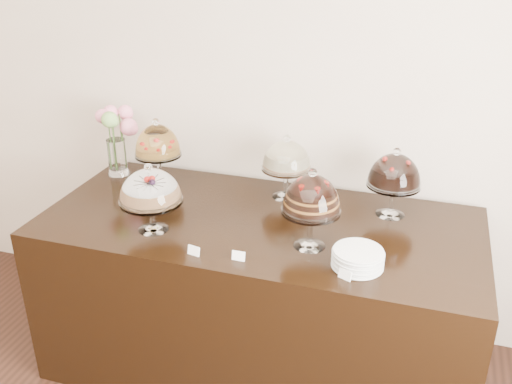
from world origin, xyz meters
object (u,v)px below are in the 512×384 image
(cake_stand_sugar_sponge, at_px, (150,189))
(plate_stack, at_px, (358,259))
(cake_stand_choco_layer, at_px, (312,197))
(cake_stand_dark_choco, at_px, (395,173))
(flower_vase, at_px, (117,135))
(display_counter, at_px, (259,294))
(cake_stand_cheesecake, at_px, (287,158))
(cake_stand_fruit_tart, at_px, (157,144))

(cake_stand_sugar_sponge, height_order, plate_stack, cake_stand_sugar_sponge)
(cake_stand_sugar_sponge, relative_size, cake_stand_choco_layer, 0.89)
(cake_stand_dark_choco, xyz_separation_m, plate_stack, (-0.09, -0.55, -0.19))
(cake_stand_choco_layer, distance_m, cake_stand_dark_choco, 0.54)
(cake_stand_sugar_sponge, bearing_deg, flower_vase, 131.53)
(display_counter, distance_m, cake_stand_sugar_sponge, 0.85)
(cake_stand_choco_layer, relative_size, cake_stand_dark_choco, 1.07)
(cake_stand_sugar_sponge, xyz_separation_m, cake_stand_dark_choco, (1.09, 0.51, 0.01))
(cake_stand_cheesecake, bearing_deg, cake_stand_dark_choco, -4.52)
(plate_stack, bearing_deg, flower_vase, 158.02)
(cake_stand_dark_choco, bearing_deg, plate_stack, -98.95)
(cake_stand_cheesecake, xyz_separation_m, cake_stand_fruit_tart, (-0.72, -0.07, 0.03))
(display_counter, bearing_deg, cake_stand_dark_choco, 23.36)
(cake_stand_sugar_sponge, bearing_deg, cake_stand_dark_choco, 25.21)
(cake_stand_cheesecake, height_order, cake_stand_fruit_tart, cake_stand_fruit_tart)
(cake_stand_sugar_sponge, relative_size, cake_stand_fruit_tart, 0.87)
(cake_stand_sugar_sponge, height_order, cake_stand_fruit_tart, cake_stand_fruit_tart)
(cake_stand_choco_layer, bearing_deg, cake_stand_cheesecake, 116.72)
(cake_stand_cheesecake, relative_size, plate_stack, 1.62)
(cake_stand_sugar_sponge, height_order, cake_stand_choco_layer, cake_stand_choco_layer)
(cake_stand_sugar_sponge, height_order, cake_stand_cheesecake, cake_stand_cheesecake)
(flower_vase, height_order, plate_stack, flower_vase)
(cake_stand_fruit_tart, relative_size, flower_vase, 0.97)
(cake_stand_fruit_tart, bearing_deg, cake_stand_cheesecake, 5.49)
(display_counter, height_order, plate_stack, plate_stack)
(cake_stand_sugar_sponge, distance_m, cake_stand_dark_choco, 1.20)
(flower_vase, bearing_deg, cake_stand_fruit_tart, -14.75)
(cake_stand_sugar_sponge, xyz_separation_m, plate_stack, (1.00, -0.04, -0.17))
(display_counter, distance_m, cake_stand_dark_choco, 0.96)
(display_counter, relative_size, cake_stand_sugar_sponge, 6.35)
(cake_stand_sugar_sponge, bearing_deg, display_counter, 27.59)
(cake_stand_cheesecake, height_order, cake_stand_dark_choco, cake_stand_dark_choco)
(cake_stand_cheesecake, bearing_deg, plate_stack, -51.15)
(cake_stand_cheesecake, xyz_separation_m, flower_vase, (-1.02, 0.01, 0.02))
(flower_vase, bearing_deg, cake_stand_sugar_sponge, -48.47)
(plate_stack, bearing_deg, cake_stand_cheesecake, 128.85)
(display_counter, height_order, cake_stand_cheesecake, cake_stand_cheesecake)
(cake_stand_choco_layer, height_order, cake_stand_dark_choco, cake_stand_choco_layer)
(cake_stand_cheesecake, relative_size, cake_stand_fruit_tart, 0.90)
(cake_stand_choco_layer, distance_m, cake_stand_cheesecake, 0.54)
(cake_stand_dark_choco, bearing_deg, cake_stand_choco_layer, -126.75)
(cake_stand_choco_layer, xyz_separation_m, cake_stand_dark_choco, (0.33, 0.44, -0.02))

